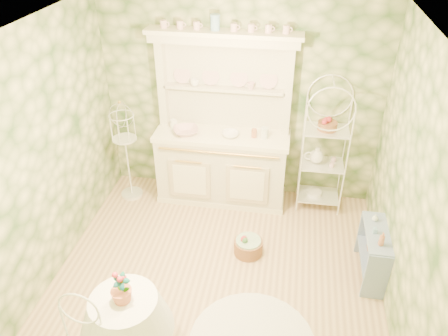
% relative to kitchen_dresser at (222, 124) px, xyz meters
% --- Properties ---
extents(floor, '(3.60, 3.60, 0.00)m').
position_rel_kitchen_dresser_xyz_m(floor, '(0.20, -1.52, -1.15)').
color(floor, '#D4B386').
rests_on(floor, ground).
extents(ceiling, '(3.60, 3.60, 0.00)m').
position_rel_kitchen_dresser_xyz_m(ceiling, '(0.20, -1.52, 1.56)').
color(ceiling, white).
rests_on(ceiling, floor).
extents(wall_left, '(3.60, 3.60, 0.00)m').
position_rel_kitchen_dresser_xyz_m(wall_left, '(-1.60, -1.52, 0.21)').
color(wall_left, beige).
rests_on(wall_left, floor).
extents(wall_right, '(3.60, 3.60, 0.00)m').
position_rel_kitchen_dresser_xyz_m(wall_right, '(2.00, -1.52, 0.21)').
color(wall_right, beige).
rests_on(wall_right, floor).
extents(wall_back, '(3.60, 3.60, 0.00)m').
position_rel_kitchen_dresser_xyz_m(wall_back, '(0.20, 0.28, 0.21)').
color(wall_back, beige).
rests_on(wall_back, floor).
extents(kitchen_dresser, '(1.87, 0.61, 2.29)m').
position_rel_kitchen_dresser_xyz_m(kitchen_dresser, '(0.00, 0.00, 0.00)').
color(kitchen_dresser, silver).
rests_on(kitchen_dresser, floor).
extents(bakers_rack, '(0.58, 0.42, 1.85)m').
position_rel_kitchen_dresser_xyz_m(bakers_rack, '(1.32, 0.05, -0.22)').
color(bakers_rack, white).
rests_on(bakers_rack, floor).
extents(side_shelf, '(0.34, 0.75, 0.63)m').
position_rel_kitchen_dresser_xyz_m(side_shelf, '(1.88, -1.17, -0.83)').
color(side_shelf, '#7C93BB').
rests_on(side_shelf, floor).
extents(round_table, '(0.84, 0.84, 0.73)m').
position_rel_kitchen_dresser_xyz_m(round_table, '(-0.42, -2.56, -0.78)').
color(round_table, white).
rests_on(round_table, floor).
extents(birdcage_stand, '(0.34, 0.34, 1.35)m').
position_rel_kitchen_dresser_xyz_m(birdcage_stand, '(-1.27, -0.16, -0.47)').
color(birdcage_stand, white).
rests_on(birdcage_stand, floor).
extents(floor_basket, '(0.37, 0.37, 0.20)m').
position_rel_kitchen_dresser_xyz_m(floor_basket, '(0.50, -1.06, -1.05)').
color(floor_basket, '#8F5D3A').
rests_on(floor_basket, floor).
extents(bowl_floral, '(0.41, 0.41, 0.08)m').
position_rel_kitchen_dresser_xyz_m(bowl_floral, '(-0.46, -0.07, -0.13)').
color(bowl_floral, white).
rests_on(bowl_floral, kitchen_dresser).
extents(bowl_white, '(0.24, 0.24, 0.07)m').
position_rel_kitchen_dresser_xyz_m(bowl_white, '(0.12, -0.06, -0.13)').
color(bowl_white, white).
rests_on(bowl_white, kitchen_dresser).
extents(cup_left, '(0.11, 0.11, 0.09)m').
position_rel_kitchen_dresser_xyz_m(cup_left, '(-0.37, 0.16, 0.47)').
color(cup_left, white).
rests_on(cup_left, kitchen_dresser).
extents(cup_right, '(0.10, 0.10, 0.09)m').
position_rel_kitchen_dresser_xyz_m(cup_right, '(0.34, 0.16, 0.47)').
color(cup_right, white).
rests_on(cup_right, kitchen_dresser).
extents(potted_geranium, '(0.16, 0.12, 0.30)m').
position_rel_kitchen_dresser_xyz_m(potted_geranium, '(-0.40, -2.56, -0.30)').
color(potted_geranium, '#3F7238').
rests_on(potted_geranium, round_table).
extents(bottle_amber, '(0.08, 0.08, 0.16)m').
position_rel_kitchen_dresser_xyz_m(bottle_amber, '(1.88, -1.37, -0.46)').
color(bottle_amber, '#B26B46').
rests_on(bottle_amber, side_shelf).
extents(bottle_blue, '(0.04, 0.04, 0.09)m').
position_rel_kitchen_dresser_xyz_m(bottle_blue, '(1.84, -1.19, -0.49)').
color(bottle_blue, '#7AADD1').
rests_on(bottle_blue, side_shelf).
extents(bottle_glass, '(0.07, 0.07, 0.08)m').
position_rel_kitchen_dresser_xyz_m(bottle_glass, '(1.87, -0.97, -0.50)').
color(bottle_glass, silver).
rests_on(bottle_glass, side_shelf).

